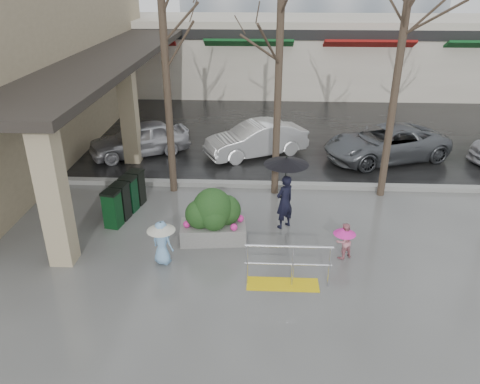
# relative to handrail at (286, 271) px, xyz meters

# --- Properties ---
(ground) EXTENTS (120.00, 120.00, 0.00)m
(ground) POSITION_rel_handrail_xyz_m (-1.36, 1.20, -0.38)
(ground) COLOR #51514F
(ground) RESTS_ON ground
(street_asphalt) EXTENTS (120.00, 36.00, 0.01)m
(street_asphalt) POSITION_rel_handrail_xyz_m (-1.36, 23.20, -0.37)
(street_asphalt) COLOR black
(street_asphalt) RESTS_ON ground
(curb) EXTENTS (120.00, 0.30, 0.15)m
(curb) POSITION_rel_handrail_xyz_m (-1.36, 5.20, -0.30)
(curb) COLOR gray
(curb) RESTS_ON ground
(near_building) EXTENTS (6.00, 18.00, 8.00)m
(near_building) POSITION_rel_handrail_xyz_m (-10.36, 9.20, 3.62)
(near_building) COLOR tan
(near_building) RESTS_ON ground
(canopy_slab) EXTENTS (2.80, 18.00, 0.25)m
(canopy_slab) POSITION_rel_handrail_xyz_m (-6.16, 9.20, 3.25)
(canopy_slab) COLOR #2D2823
(canopy_slab) RESTS_ON pillar_front
(pillar_front) EXTENTS (0.55, 0.55, 3.50)m
(pillar_front) POSITION_rel_handrail_xyz_m (-5.26, 0.70, 1.37)
(pillar_front) COLOR tan
(pillar_front) RESTS_ON ground
(pillar_back) EXTENTS (0.55, 0.55, 3.50)m
(pillar_back) POSITION_rel_handrail_xyz_m (-5.26, 7.20, 1.37)
(pillar_back) COLOR tan
(pillar_back) RESTS_ON ground
(storefront_row) EXTENTS (34.00, 6.74, 4.00)m
(storefront_row) POSITION_rel_handrail_xyz_m (0.64, 19.17, 1.64)
(storefront_row) COLOR beige
(storefront_row) RESTS_ON ground
(handrail) EXTENTS (1.90, 0.50, 1.03)m
(handrail) POSITION_rel_handrail_xyz_m (0.00, 0.00, 0.00)
(handrail) COLOR yellow
(handrail) RESTS_ON ground
(tree_west) EXTENTS (3.20, 3.20, 6.80)m
(tree_west) POSITION_rel_handrail_xyz_m (-3.36, 4.80, 4.71)
(tree_west) COLOR #382B21
(tree_west) RESTS_ON ground
(tree_midwest) EXTENTS (3.20, 3.20, 7.00)m
(tree_midwest) POSITION_rel_handrail_xyz_m (-0.16, 4.80, 4.86)
(tree_midwest) COLOR #382B21
(tree_midwest) RESTS_ON ground
(tree_mideast) EXTENTS (3.20, 3.20, 6.50)m
(tree_mideast) POSITION_rel_handrail_xyz_m (3.14, 4.80, 4.48)
(tree_mideast) COLOR #382B21
(tree_mideast) RESTS_ON ground
(woman) EXTENTS (1.17, 1.17, 2.06)m
(woman) POSITION_rel_handrail_xyz_m (0.05, 2.62, 0.91)
(woman) COLOR black
(woman) RESTS_ON ground
(child_pink) EXTENTS (0.57, 0.54, 0.93)m
(child_pink) POSITION_rel_handrail_xyz_m (1.43, 1.18, 0.16)
(child_pink) COLOR pink
(child_pink) RESTS_ON ground
(child_blue) EXTENTS (0.67, 0.67, 1.11)m
(child_blue) POSITION_rel_handrail_xyz_m (-2.88, 0.74, 0.30)
(child_blue) COLOR #7EB0E0
(child_blue) RESTS_ON ground
(planter) EXTENTS (1.73, 1.02, 1.45)m
(planter) POSITION_rel_handrail_xyz_m (-1.79, 1.85, 0.32)
(planter) COLOR slate
(planter) RESTS_ON ground
(news_boxes) EXTENTS (0.79, 1.92, 1.05)m
(news_boxes) POSITION_rel_handrail_xyz_m (-4.43, 3.14, 0.15)
(news_boxes) COLOR #0D3C19
(news_boxes) RESTS_ON ground
(car_a) EXTENTS (3.97, 3.03, 1.26)m
(car_a) POSITION_rel_handrail_xyz_m (-5.18, 7.90, 0.25)
(car_a) COLOR #B5B4B9
(car_a) RESTS_ON ground
(car_b) EXTENTS (4.01, 2.93, 1.26)m
(car_b) POSITION_rel_handrail_xyz_m (-0.81, 8.07, 0.25)
(car_b) COLOR white
(car_b) RESTS_ON ground
(car_c) EXTENTS (4.97, 3.49, 1.26)m
(car_c) POSITION_rel_handrail_xyz_m (3.94, 7.86, 0.25)
(car_c) COLOR #585C60
(car_c) RESTS_ON ground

